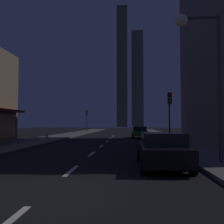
{
  "coord_description": "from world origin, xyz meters",
  "views": [
    {
      "loc": [
        2.21,
        -6.2,
        1.82
      ],
      "look_at": [
        0.0,
        26.37,
        3.37
      ],
      "focal_mm": 39.22,
      "sensor_mm": 36.0,
      "label": 1
    }
  ],
  "objects": [
    {
      "name": "car_parked_near",
      "position": [
        3.6,
        4.04,
        0.74
      ],
      "size": [
        1.98,
        4.24,
        1.45
      ],
      "color": "black",
      "rests_on": "ground"
    },
    {
      "name": "fire_hydrant_far_left",
      "position": [
        -5.9,
        17.65,
        0.45
      ],
      "size": [
        0.42,
        0.3,
        0.65
      ],
      "color": "#B2B2B2",
      "rests_on": "sidewalk_left"
    },
    {
      "name": "skyscraper_distant_tall",
      "position": [
        -1.33,
        129.5,
        33.86
      ],
      "size": [
        5.87,
        5.51,
        67.73
      ],
      "primitive_type": "cube",
      "color": "brown",
      "rests_on": "ground"
    },
    {
      "name": "lane_marking_center",
      "position": [
        0.0,
        13.6,
        0.01
      ],
      "size": [
        0.16,
        33.4,
        0.01
      ],
      "color": "silver",
      "rests_on": "ground"
    },
    {
      "name": "ground_plane",
      "position": [
        0.0,
        32.0,
        -0.05
      ],
      "size": [
        78.0,
        136.0,
        0.1
      ],
      "primitive_type": "cube",
      "color": "black"
    },
    {
      "name": "street_lamp_right",
      "position": [
        5.38,
        4.74,
        5.07
      ],
      "size": [
        1.96,
        0.56,
        6.58
      ],
      "color": "#38383D",
      "rests_on": "sidewalk_right"
    },
    {
      "name": "car_parked_far",
      "position": [
        3.6,
        24.93,
        0.74
      ],
      "size": [
        1.98,
        4.24,
        1.45
      ],
      "color": "#1E722D",
      "rests_on": "ground"
    },
    {
      "name": "traffic_light_far_left",
      "position": [
        -5.5,
        38.56,
        3.19
      ],
      "size": [
        0.32,
        0.48,
        4.2
      ],
      "color": "#2D2D2D",
      "rests_on": "sidewalk_left"
    },
    {
      "name": "skyscraper_distant_mid",
      "position": [
        8.13,
        156.14,
        31.56
      ],
      "size": [
        7.57,
        8.07,
        63.13
      ],
      "primitive_type": "cube",
      "color": "#5F5A47",
      "rests_on": "ground"
    },
    {
      "name": "sidewalk_left",
      "position": [
        -7.0,
        32.0,
        0.07
      ],
      "size": [
        4.0,
        76.0,
        0.15
      ],
      "primitive_type": "cube",
      "color": "#605E59",
      "rests_on": "ground"
    },
    {
      "name": "traffic_light_near_right",
      "position": [
        5.5,
        13.62,
        3.19
      ],
      "size": [
        0.32,
        0.48,
        4.2
      ],
      "color": "#2D2D2D",
      "rests_on": "sidewalk_right"
    },
    {
      "name": "sidewalk_right",
      "position": [
        7.0,
        32.0,
        0.07
      ],
      "size": [
        4.0,
        76.0,
        0.15
      ],
      "primitive_type": "cube",
      "color": "#605E59",
      "rests_on": "ground"
    }
  ]
}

